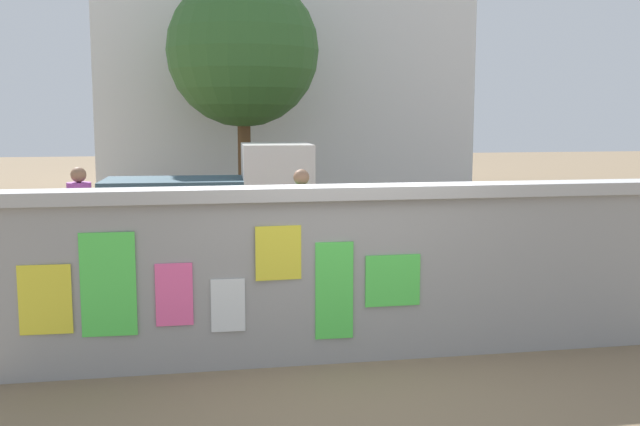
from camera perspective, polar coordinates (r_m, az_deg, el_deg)
The scene contains 10 objects.
ground at distance 15.02m, azimuth -4.69°, elevation -1.46°, with size 60.00×60.00×0.00m, color #7A664C.
poster_wall at distance 7.07m, azimuth 1.76°, elevation -4.49°, with size 6.74×0.42×1.68m.
auto_rickshaw_truck at distance 13.08m, azimuth -7.71°, elevation 1.14°, with size 3.67×1.67×1.85m.
motorcycle at distance 8.36m, azimuth -12.75°, elevation -5.63°, with size 1.90×0.56×0.87m.
bicycle_near at distance 9.90m, azimuth 14.36°, elevation -4.21°, with size 1.71×0.44×0.95m.
bicycle_far at distance 11.06m, azimuth 7.06°, elevation -2.82°, with size 1.71×0.44×0.95m.
person_walking at distance 10.08m, azimuth -1.44°, elevation -0.19°, with size 0.40×0.40×1.62m.
person_bystander at distance 11.05m, azimuth -18.06°, elevation 0.12°, with size 0.48×0.48×1.62m.
tree_roadside at distance 18.18m, azimuth -5.97°, elevation 12.33°, with size 3.65×3.65×5.71m.
building_background at distance 23.21m, azimuth -3.18°, elevation 12.48°, with size 10.80×5.88×8.66m.
Camera 1 is at (-1.48, -6.76, 2.33)m, focal length 41.41 mm.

